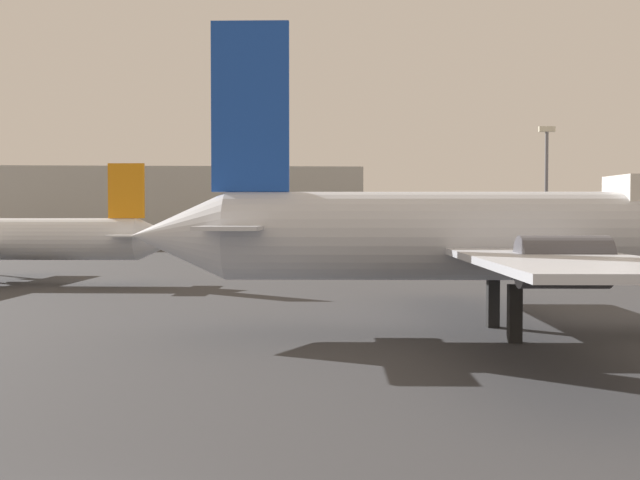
% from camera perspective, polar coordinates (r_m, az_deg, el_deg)
% --- Properties ---
extents(airplane_at_gate, '(34.52, 30.66, 13.23)m').
position_cam_1_polar(airplane_at_gate, '(33.01, 15.33, 0.28)').
color(airplane_at_gate, silver).
rests_on(airplane_at_gate, ground_plane).
extents(light_mast_right, '(2.40, 0.50, 18.15)m').
position_cam_1_polar(light_mast_right, '(116.16, 16.72, 4.38)').
color(light_mast_right, slate).
rests_on(light_mast_right, ground_plane).
extents(terminal_building, '(69.38, 25.00, 12.98)m').
position_cam_1_polar(terminal_building, '(135.73, -12.05, 2.42)').
color(terminal_building, '#B7B7B2').
rests_on(terminal_building, ground_plane).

